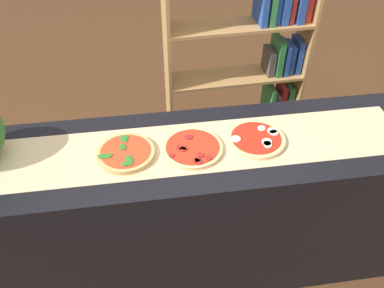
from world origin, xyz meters
The scene contains 7 objects.
ground_plane centered at (0.00, 0.00, 0.00)m, with size 12.00×12.00×0.00m, color #4C2D19.
counter centered at (0.00, 0.00, 0.45)m, with size 2.24×0.58×0.89m, color black.
parchment_paper centered at (0.00, 0.00, 0.89)m, with size 2.00×0.35×0.00m, color tan.
pizza_spinach_0 centered at (-0.30, -0.01, 0.91)m, with size 0.26×0.26×0.03m.
pizza_pepperoni_1 centered at (0.00, -0.02, 0.90)m, with size 0.27×0.27×0.02m.
pizza_mozzarella_2 centered at (0.30, 0.00, 0.90)m, with size 0.27×0.27×0.03m.
bookshelf centered at (0.54, 0.85, 0.74)m, with size 0.91×0.27×1.43m.
Camera 1 is at (-0.19, -1.31, 2.08)m, focal length 36.61 mm.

